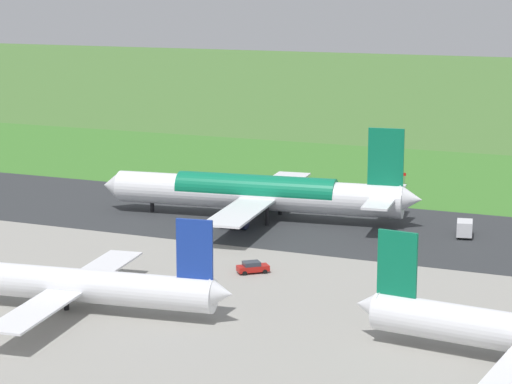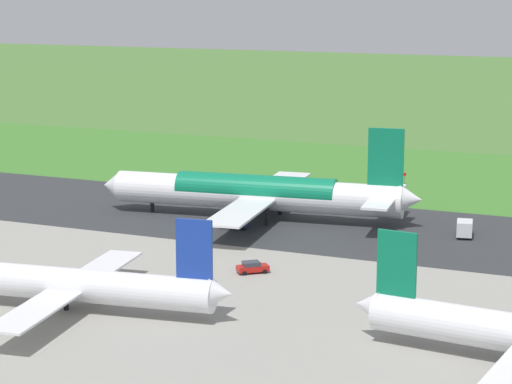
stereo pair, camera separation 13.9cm
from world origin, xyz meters
name	(u,v)px [view 1 (the left image)]	position (x,y,z in m)	size (l,w,h in m)	color
ground_plane	(275,221)	(0.00, 0.00, 0.00)	(800.00, 800.00, 0.00)	#477233
runway_asphalt	(275,221)	(0.00, 0.00, 0.03)	(600.00, 35.50, 0.06)	#2D3033
apron_concrete	(115,308)	(0.00, 49.98, 0.03)	(440.00, 110.00, 0.05)	gray
grass_verge_foreground	(353,178)	(0.00, -40.43, 0.02)	(600.00, 80.00, 0.04)	#3C782B
airliner_main	(258,193)	(3.01, -0.05, 4.35)	(54.11, 44.40, 15.88)	white
airliner_parked_mid	(67,284)	(4.62, 52.82, 3.28)	(41.06, 33.72, 12.00)	white
service_truck_baggage	(465,228)	(-30.57, -1.44, 1.40)	(3.34, 6.13, 2.65)	black
service_car_followme	(253,267)	(-8.98, 29.70, 0.84)	(4.37, 4.09, 1.62)	#B21914
no_stopping_sign	(404,178)	(-11.21, -37.77, 1.42)	(0.60, 0.10, 2.37)	slate
traffic_cone_orange	(378,180)	(-5.51, -39.52, 0.28)	(0.40, 0.40, 0.55)	orange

